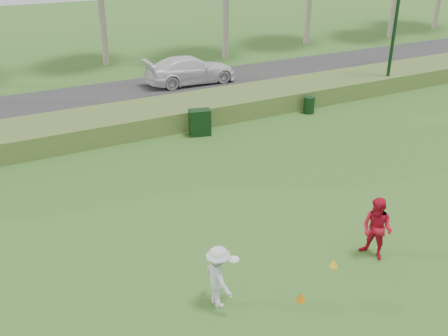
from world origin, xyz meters
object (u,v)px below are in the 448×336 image
cone_orange (301,296)px  cone_yellow (334,263)px  player_white (218,277)px  player_red (377,229)px  trash_bin (309,105)px  car_right (191,70)px  utility_cabinet (200,122)px

cone_orange → cone_yellow: 1.72m
cone_yellow → player_white: bearing=177.8°
player_red → trash_bin: size_ratio=2.18×
player_red → car_right: size_ratio=0.33×
player_red → cone_orange: player_red is taller
cone_yellow → utility_cabinet: (1.02, 10.33, 0.45)m
player_red → cone_yellow: size_ratio=7.23×
trash_bin → car_right: size_ratio=0.15×
trash_bin → car_right: 8.05m
player_red → cone_yellow: 1.48m
cone_yellow → car_right: size_ratio=0.05×
player_red → utility_cabinet: bearing=164.2°
cone_orange → trash_bin: 14.07m
player_white → cone_yellow: player_white is taller
cone_yellow → utility_cabinet: size_ratio=0.21×
player_white → trash_bin: player_white is taller
car_right → player_white: bearing=159.4°
cone_orange → trash_bin: (8.58, 11.15, 0.28)m
cone_yellow → utility_cabinet: utility_cabinet is taller
player_red → utility_cabinet: size_ratio=1.55×
trash_bin → car_right: (-2.94, 7.48, 0.43)m
player_white → trash_bin: size_ratio=1.97×
player_white → player_red: (4.64, -0.27, 0.08)m
player_white → car_right: (7.45, 17.81, 0.03)m
cone_orange → utility_cabinet: size_ratio=0.22×
car_right → cone_yellow: bearing=169.3°
player_white → player_red: 4.65m
player_white → utility_cabinet: bearing=-25.6°
trash_bin → car_right: bearing=111.5°
player_white → trash_bin: (10.39, 10.33, -0.40)m
cone_orange → utility_cabinet: bearing=76.8°
player_red → car_right: bearing=154.0°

